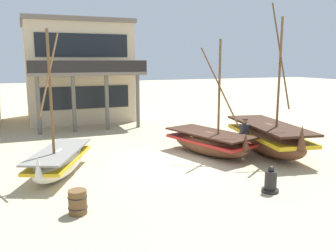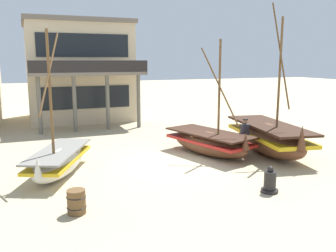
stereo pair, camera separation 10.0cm
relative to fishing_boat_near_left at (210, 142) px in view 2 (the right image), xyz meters
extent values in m
plane|color=tan|center=(-1.91, -0.63, -0.59)|extent=(120.00, 120.00, 0.00)
ellipsoid|color=brown|center=(-0.01, 0.02, -0.06)|extent=(2.90, 4.67, 1.05)
cube|color=red|center=(-0.01, 0.02, 0.07)|extent=(2.86, 4.50, 0.13)
cube|color=#351E13|center=(-0.01, 0.02, 0.42)|extent=(2.92, 4.60, 0.07)
cone|color=brown|center=(0.60, -1.98, 0.41)|extent=(0.43, 0.43, 0.73)
cylinder|color=brown|center=(0.15, -0.50, 2.37)|extent=(0.10, 0.10, 4.44)
cylinder|color=brown|center=(0.15, -0.50, 2.60)|extent=(0.75, 2.28, 3.32)
cube|color=brown|center=(-0.10, 0.33, 0.30)|extent=(1.60, 0.62, 0.06)
ellipsoid|color=brown|center=(2.62, -0.86, 0.11)|extent=(2.78, 5.77, 1.40)
cube|color=gold|center=(2.62, -0.86, 0.29)|extent=(2.76, 5.56, 0.17)
cube|color=#351E13|center=(2.62, -0.86, 0.76)|extent=(2.82, 5.68, 0.10)
cone|color=brown|center=(2.16, -3.48, 0.74)|extent=(0.43, 0.43, 0.98)
cylinder|color=brown|center=(2.50, -1.54, 2.95)|extent=(0.10, 0.10, 5.11)
cylinder|color=brown|center=(2.50, -1.54, 3.94)|extent=(0.40, 1.90, 4.49)
cube|color=brown|center=(2.69, -0.45, 0.60)|extent=(1.76, 0.46, 0.06)
ellipsoid|color=silver|center=(-6.69, -0.46, -0.11)|extent=(2.94, 4.34, 0.95)
cube|color=gold|center=(-6.69, -0.46, 0.01)|extent=(2.88, 4.20, 0.11)
cube|color=gray|center=(-6.69, -0.46, 0.33)|extent=(2.94, 4.28, 0.07)
cone|color=silver|center=(-7.51, -2.28, 0.32)|extent=(0.36, 0.36, 0.67)
cylinder|color=brown|center=(-6.91, -0.93, 2.42)|extent=(0.10, 0.10, 4.69)
cylinder|color=brown|center=(-6.91, -0.93, 3.28)|extent=(0.97, 2.05, 2.84)
cube|color=brown|center=(-6.57, -0.17, 0.22)|extent=(1.24, 0.67, 0.06)
cylinder|color=#33333D|center=(1.45, -0.64, -0.15)|extent=(0.26, 0.26, 0.88)
cube|color=#383842|center=(1.45, -0.64, 0.56)|extent=(0.37, 0.24, 0.54)
sphere|color=#A87A56|center=(1.45, -0.64, 0.95)|extent=(0.22, 0.22, 0.22)
cylinder|color=#2D2823|center=(1.45, -0.64, 1.07)|extent=(0.24, 0.24, 0.05)
cylinder|color=black|center=(-0.45, -5.01, -0.54)|extent=(0.57, 0.57, 0.10)
cylinder|color=black|center=(-0.45, -5.01, -0.18)|extent=(0.40, 0.40, 0.61)
sphere|color=black|center=(-0.45, -5.01, 0.19)|extent=(0.22, 0.22, 0.22)
cylinder|color=brown|center=(-6.59, -4.36, -0.24)|extent=(0.52, 0.52, 0.70)
torus|color=black|center=(-6.59, -4.36, -0.08)|extent=(0.56, 0.56, 0.03)
torus|color=black|center=(-6.59, -4.36, -0.39)|extent=(0.56, 0.56, 0.03)
cube|color=beige|center=(-4.00, 12.92, 2.79)|extent=(7.01, 6.18, 6.74)
cube|color=#70665B|center=(-4.00, 12.92, 6.31)|extent=(7.29, 6.43, 0.30)
cube|color=black|center=(-4.00, 9.80, 1.27)|extent=(5.89, 0.06, 1.48)
cube|color=black|center=(-4.00, 9.80, 4.64)|extent=(5.89, 0.06, 1.48)
cube|color=#70665B|center=(-4.00, 8.60, 2.89)|extent=(7.01, 2.45, 0.20)
cylinder|color=#666056|center=(-7.01, 7.74, 1.10)|extent=(0.24, 0.24, 3.37)
cylinder|color=#666056|center=(-5.00, 7.74, 1.10)|extent=(0.24, 0.24, 3.37)
cylinder|color=#666056|center=(-3.00, 7.74, 1.10)|extent=(0.24, 0.24, 3.37)
cylinder|color=#666056|center=(-1.00, 7.74, 1.10)|extent=(0.24, 0.24, 3.37)
cube|color=black|center=(-4.00, 7.42, 3.34)|extent=(7.01, 0.08, 0.70)
camera|label=1|loc=(-7.82, -14.16, 3.70)|focal=38.35mm
camera|label=2|loc=(-7.73, -14.20, 3.70)|focal=38.35mm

